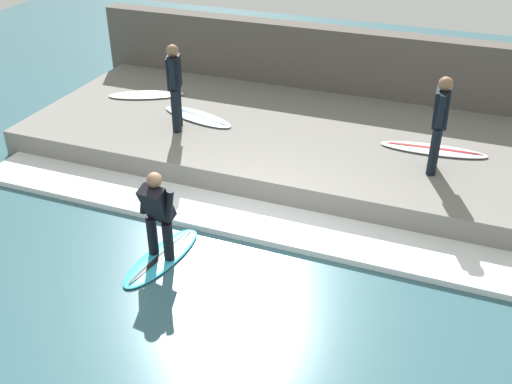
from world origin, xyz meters
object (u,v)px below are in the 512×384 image
object	(u,v)px
surfboard_spare	(146,95)
surfer_riding	(157,211)
surfer_waiting_near	(440,120)
surfer_waiting_far	(175,83)
surfboard_riding	(162,257)
surfboard_waiting_near	(433,150)
surfboard_waiting_far	(198,117)

from	to	relation	value
surfboard_spare	surfer_riding	bearing A→B (deg)	-147.91
surfer_waiting_near	surfer_waiting_far	world-z (taller)	surfer_waiting_near
surfboard_riding	surfboard_spare	size ratio (longest dim) A/B	1.01
surfer_waiting_far	surfboard_spare	world-z (taller)	surfer_waiting_far
surfer_waiting_near	surfer_waiting_far	distance (m)	4.98
surfer_waiting_far	surfer_waiting_near	bearing A→B (deg)	-89.39
surfer_waiting_near	surfboard_waiting_near	size ratio (longest dim) A/B	0.87
surfer_waiting_far	surfboard_waiting_far	size ratio (longest dim) A/B	0.93
surfer_waiting_near	surfboard_spare	xyz separation A→B (m)	(1.25, 6.46, -0.94)
surfboard_waiting_far	surfboard_spare	distance (m)	1.76
surfer_riding	surfer_waiting_near	size ratio (longest dim) A/B	0.84
surfboard_riding	surfer_waiting_far	size ratio (longest dim) A/B	1.03
surfboard_riding	surfer_waiting_far	bearing A→B (deg)	23.20
surfboard_riding	surfer_waiting_near	xyz separation A→B (m)	(3.40, -3.54, 1.44)
surfboard_riding	surfer_waiting_far	distance (m)	3.92
surfboard_riding	surfboard_waiting_near	world-z (taller)	surfboard_waiting_near
surfer_waiting_far	surfboard_waiting_far	distance (m)	1.13
surfer_riding	surfboard_spare	size ratio (longest dim) A/B	0.82
surfer_riding	surfer_waiting_far	world-z (taller)	surfer_waiting_far
surfer_waiting_far	surfboard_spare	bearing A→B (deg)	48.70
surfer_waiting_far	surfboard_spare	xyz separation A→B (m)	(1.30, 1.48, -0.94)
surfboard_waiting_far	surfboard_waiting_near	bearing A→B (deg)	-87.44
surfer_waiting_near	surfboard_riding	bearing A→B (deg)	133.86
surfboard_waiting_near	surfer_waiting_far	size ratio (longest dim) A/B	1.15
surfboard_waiting_near	surfboard_waiting_far	bearing A→B (deg)	92.56
surfboard_waiting_far	surfboard_spare	world-z (taller)	surfboard_waiting_far
surfboard_waiting_near	surfer_waiting_near	bearing A→B (deg)	-175.82
surfer_waiting_far	surfboard_spare	distance (m)	2.18
surfer_waiting_near	surfer_waiting_far	xyz separation A→B (m)	(-0.05, 4.98, -0.00)
surfer_waiting_near	surfboard_waiting_near	distance (m)	1.22
surfer_waiting_near	surfboard_waiting_far	bearing A→B (deg)	83.41
surfer_riding	surfboard_waiting_near	xyz separation A→B (m)	(4.18, -3.49, -0.32)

